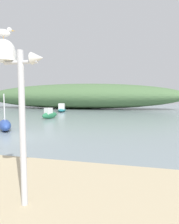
% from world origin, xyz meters
% --- Properties ---
extents(ground_plane, '(120.00, 120.00, 0.00)m').
position_xyz_m(ground_plane, '(0.00, 0.00, 0.00)').
color(ground_plane, gray).
extents(distant_hill, '(44.19, 10.96, 5.32)m').
position_xyz_m(distant_hill, '(-4.68, 28.54, 2.66)').
color(distant_hill, '#517547').
rests_on(distant_hill, ground).
extents(mast_structure, '(1.05, 0.45, 3.28)m').
position_xyz_m(mast_structure, '(4.58, -6.12, 2.84)').
color(mast_structure, silver).
rests_on(mast_structure, beach_sand).
extents(seagull_on_radar, '(0.31, 0.26, 0.24)m').
position_xyz_m(seagull_on_radar, '(4.45, -6.11, 3.61)').
color(seagull_on_radar, orange).
rests_on(seagull_on_radar, mast_structure).
extents(motorboat_outer_mooring, '(2.25, 4.24, 1.41)m').
position_xyz_m(motorboat_outer_mooring, '(-4.52, 19.21, 0.49)').
color(motorboat_outer_mooring, teal).
rests_on(motorboat_outer_mooring, ground).
extents(motorboat_east_reach, '(1.21, 2.60, 1.22)m').
position_xyz_m(motorboat_east_reach, '(-2.17, 9.60, 0.48)').
color(motorboat_east_reach, '#287A4C').
rests_on(motorboat_east_reach, ground).
extents(sailboat_centre_water, '(2.26, 2.40, 2.64)m').
position_xyz_m(sailboat_centre_water, '(-1.96, 1.91, 0.40)').
color(sailboat_centre_water, '#2D4C9E').
rests_on(sailboat_centre_water, ground).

